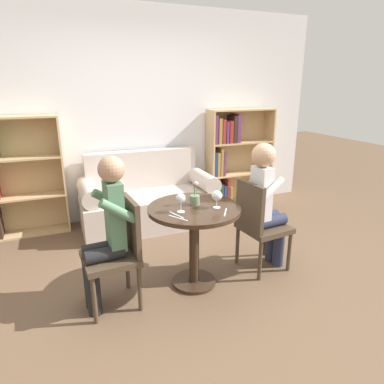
{
  "coord_description": "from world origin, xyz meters",
  "views": [
    {
      "loc": [
        -1.06,
        -2.54,
        1.76
      ],
      "look_at": [
        0.0,
        0.05,
        0.87
      ],
      "focal_mm": 32.0,
      "sensor_mm": 36.0,
      "label": 1
    }
  ],
  "objects_px": {
    "flower_vase": "(195,197)",
    "bookshelf_right": "(231,158)",
    "wine_glass_left": "(181,199)",
    "chair_right": "(259,222)",
    "person_left": "(106,231)",
    "chair_left": "(119,249)",
    "bookshelf_left": "(6,179)",
    "person_right": "(267,202)",
    "wine_glass_right": "(217,196)",
    "couch": "(148,201)"
  },
  "relations": [
    {
      "from": "bookshelf_left",
      "to": "wine_glass_right",
      "type": "height_order",
      "value": "bookshelf_left"
    },
    {
      "from": "bookshelf_right",
      "to": "chair_left",
      "type": "bearing_deg",
      "value": -137.57
    },
    {
      "from": "bookshelf_left",
      "to": "person_left",
      "type": "xyz_separation_m",
      "value": [
        0.85,
        -1.84,
        -0.04
      ]
    },
    {
      "from": "chair_left",
      "to": "wine_glass_left",
      "type": "relative_size",
      "value": 5.64
    },
    {
      "from": "bookshelf_right",
      "to": "flower_vase",
      "type": "xyz_separation_m",
      "value": [
        -1.31,
        -1.75,
        0.1
      ]
    },
    {
      "from": "couch",
      "to": "wine_glass_right",
      "type": "relative_size",
      "value": 11.09
    },
    {
      "from": "chair_left",
      "to": "person_right",
      "type": "bearing_deg",
      "value": 88.25
    },
    {
      "from": "chair_right",
      "to": "wine_glass_left",
      "type": "height_order",
      "value": "wine_glass_left"
    },
    {
      "from": "person_right",
      "to": "wine_glass_left",
      "type": "relative_size",
      "value": 7.85
    },
    {
      "from": "person_left",
      "to": "person_right",
      "type": "distance_m",
      "value": 1.51
    },
    {
      "from": "chair_right",
      "to": "wine_glass_left",
      "type": "relative_size",
      "value": 5.64
    },
    {
      "from": "chair_left",
      "to": "person_left",
      "type": "relative_size",
      "value": 0.72
    },
    {
      "from": "bookshelf_right",
      "to": "chair_left",
      "type": "relative_size",
      "value": 1.57
    },
    {
      "from": "couch",
      "to": "wine_glass_right",
      "type": "distance_m",
      "value": 1.72
    },
    {
      "from": "chair_right",
      "to": "person_left",
      "type": "xyz_separation_m",
      "value": [
        -1.43,
        -0.05,
        0.17
      ]
    },
    {
      "from": "chair_right",
      "to": "person_left",
      "type": "distance_m",
      "value": 1.44
    },
    {
      "from": "bookshelf_right",
      "to": "person_left",
      "type": "xyz_separation_m",
      "value": [
        -2.09,
        -1.84,
        -0.05
      ]
    },
    {
      "from": "person_right",
      "to": "wine_glass_left",
      "type": "bearing_deg",
      "value": 89.67
    },
    {
      "from": "flower_vase",
      "to": "chair_left",
      "type": "bearing_deg",
      "value": -173.2
    },
    {
      "from": "couch",
      "to": "chair_right",
      "type": "height_order",
      "value": "couch"
    },
    {
      "from": "chair_left",
      "to": "person_left",
      "type": "distance_m",
      "value": 0.19
    },
    {
      "from": "wine_glass_left",
      "to": "flower_vase",
      "type": "relative_size",
      "value": 0.74
    },
    {
      "from": "person_left",
      "to": "wine_glass_right",
      "type": "bearing_deg",
      "value": 83.16
    },
    {
      "from": "chair_left",
      "to": "wine_glass_left",
      "type": "height_order",
      "value": "wine_glass_left"
    },
    {
      "from": "flower_vase",
      "to": "wine_glass_left",
      "type": "bearing_deg",
      "value": -145.58
    },
    {
      "from": "person_right",
      "to": "wine_glass_left",
      "type": "xyz_separation_m",
      "value": [
        -0.9,
        -0.09,
        0.17
      ]
    },
    {
      "from": "chair_left",
      "to": "person_left",
      "type": "height_order",
      "value": "person_left"
    },
    {
      "from": "person_right",
      "to": "chair_right",
      "type": "bearing_deg",
      "value": 94.2
    },
    {
      "from": "bookshelf_left",
      "to": "bookshelf_right",
      "type": "bearing_deg",
      "value": -0.05
    },
    {
      "from": "flower_vase",
      "to": "bookshelf_right",
      "type": "bearing_deg",
      "value": 53.25
    },
    {
      "from": "bookshelf_left",
      "to": "chair_right",
      "type": "bearing_deg",
      "value": -38.32
    },
    {
      "from": "wine_glass_left",
      "to": "wine_glass_right",
      "type": "distance_m",
      "value": 0.32
    },
    {
      "from": "bookshelf_right",
      "to": "person_right",
      "type": "bearing_deg",
      "value": -108.04
    },
    {
      "from": "flower_vase",
      "to": "person_right",
      "type": "bearing_deg",
      "value": -2.47
    },
    {
      "from": "chair_left",
      "to": "bookshelf_right",
      "type": "bearing_deg",
      "value": 128.58
    },
    {
      "from": "couch",
      "to": "person_left",
      "type": "distance_m",
      "value": 1.78
    },
    {
      "from": "bookshelf_left",
      "to": "chair_left",
      "type": "xyz_separation_m",
      "value": [
        0.93,
        -1.83,
        -0.21
      ]
    },
    {
      "from": "person_left",
      "to": "wine_glass_right",
      "type": "relative_size",
      "value": 8.22
    },
    {
      "from": "chair_left",
      "to": "person_right",
      "type": "distance_m",
      "value": 1.44
    },
    {
      "from": "chair_right",
      "to": "wine_glass_right",
      "type": "xyz_separation_m",
      "value": [
        -0.5,
        -0.1,
        0.36
      ]
    },
    {
      "from": "bookshelf_left",
      "to": "chair_left",
      "type": "bearing_deg",
      "value": -63.0
    },
    {
      "from": "wine_glass_right",
      "to": "person_right",
      "type": "bearing_deg",
      "value": 10.71
    },
    {
      "from": "person_right",
      "to": "bookshelf_right",
      "type": "bearing_deg",
      "value": -24.04
    },
    {
      "from": "bookshelf_left",
      "to": "person_right",
      "type": "bearing_deg",
      "value": -37.08
    },
    {
      "from": "bookshelf_left",
      "to": "chair_right",
      "type": "distance_m",
      "value": 2.91
    },
    {
      "from": "chair_left",
      "to": "chair_right",
      "type": "height_order",
      "value": "same"
    },
    {
      "from": "chair_right",
      "to": "person_left",
      "type": "bearing_deg",
      "value": 85.88
    },
    {
      "from": "bookshelf_left",
      "to": "wine_glass_right",
      "type": "bearing_deg",
      "value": -46.85
    },
    {
      "from": "chair_right",
      "to": "flower_vase",
      "type": "xyz_separation_m",
      "value": [
        -0.64,
        0.05,
        0.32
      ]
    },
    {
      "from": "bookshelf_right",
      "to": "wine_glass_left",
      "type": "bearing_deg",
      "value": -128.41
    }
  ]
}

